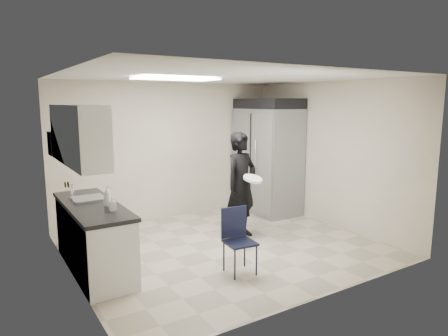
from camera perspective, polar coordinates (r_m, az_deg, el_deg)
floor at (r=6.37m, az=0.13°, el=-11.11°), size 4.50×4.50×0.00m
ceiling at (r=5.98m, az=0.14°, el=12.92°), size 4.50×4.50×0.00m
back_wall at (r=7.79m, az=-7.75°, el=2.44°), size 4.50×0.00×4.50m
left_wall at (r=5.22m, az=-21.27°, el=-1.55°), size 0.00×4.00×4.00m
right_wall at (r=7.47m, az=14.89°, el=1.92°), size 0.00×4.00×4.00m
ceiling_panel at (r=6.04m, az=-6.89°, el=12.54°), size 1.20×0.60×0.02m
lower_counter at (r=5.68m, az=-18.13°, el=-9.58°), size 0.60×1.90×0.86m
countertop at (r=5.56m, az=-18.37°, el=-5.13°), size 0.64×1.95×0.05m
sink at (r=5.80m, az=-18.77°, el=-4.70°), size 0.42×0.40×0.14m
faucet at (r=5.73m, az=-20.79°, el=-3.45°), size 0.02×0.02×0.24m
upper_cabinets at (r=5.38m, az=-20.18°, el=4.47°), size 0.35×1.80×0.75m
towel_dispenser at (r=6.51m, az=-22.78°, el=3.27°), size 0.22×0.30×0.35m
notice_sticker_left at (r=5.33m, az=-21.36°, el=-2.21°), size 0.00×0.12×0.07m
notice_sticker_right at (r=5.53m, az=-21.73°, el=-2.25°), size 0.00×0.12×0.07m
commercial_fridge at (r=8.16m, az=6.24°, el=1.01°), size 0.80×1.35×2.10m
fridge_compressor at (r=8.07m, az=6.39°, el=9.12°), size 0.80×1.35×0.20m
folding_chair at (r=5.30m, az=2.31°, el=-10.62°), size 0.41×0.41×0.84m
man_tuxedo at (r=6.58m, az=2.47°, el=-2.50°), size 0.72×0.56×1.75m
bucket_lid at (r=6.39m, az=4.13°, el=-1.54°), size 0.37×0.37×0.04m
soap_bottle_a at (r=5.36m, az=-16.34°, el=-3.86°), size 0.14×0.14×0.26m
soap_bottle_b at (r=5.11m, az=-15.64°, el=-4.93°), size 0.09×0.09×0.18m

